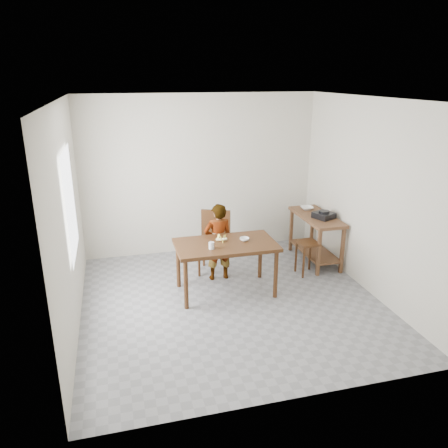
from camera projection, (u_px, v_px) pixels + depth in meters
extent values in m
cube|color=slate|center=(231.00, 303.00, 6.04)|extent=(4.00, 4.00, 0.04)
cube|color=white|center=(232.00, 97.00, 5.15)|extent=(4.00, 4.00, 0.04)
cube|color=beige|center=(200.00, 175.00, 7.45)|extent=(4.00, 0.04, 2.70)
cube|color=beige|center=(295.00, 274.00, 3.75)|extent=(4.00, 0.04, 2.70)
cube|color=beige|center=(66.00, 220.00, 5.12)|extent=(0.04, 4.00, 2.70)
cube|color=beige|center=(371.00, 197.00, 6.08)|extent=(0.04, 4.00, 2.70)
cube|color=white|center=(70.00, 203.00, 5.26)|extent=(0.02, 1.10, 1.30)
imported|color=white|center=(218.00, 242.00, 6.54)|extent=(0.45, 0.30, 1.19)
cylinder|color=silver|center=(211.00, 246.00, 5.86)|extent=(0.08, 0.08, 0.10)
imported|color=silver|center=(244.00, 239.00, 6.16)|extent=(0.15, 0.15, 0.04)
imported|color=silver|center=(307.00, 208.00, 7.40)|extent=(0.23, 0.23, 0.05)
cube|color=black|center=(324.00, 215.00, 6.96)|extent=(0.37, 0.37, 0.09)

